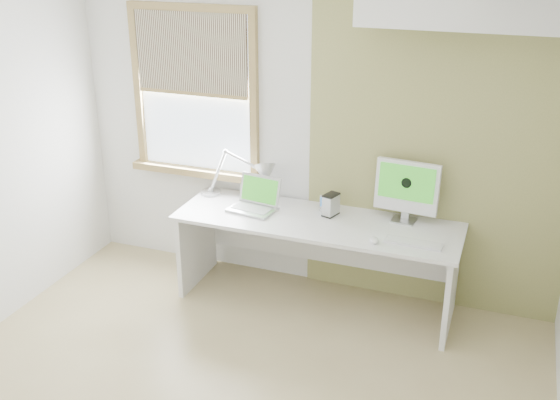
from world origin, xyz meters
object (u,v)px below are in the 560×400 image
at_px(laptop, 255,201).
at_px(external_drive, 331,205).
at_px(imac, 407,188).
at_px(desk_lamp, 255,176).
at_px(desk, 319,240).

relative_size(laptop, external_drive, 2.25).
bearing_deg(external_drive, laptop, -172.30).
xyz_separation_m(laptop, imac, (1.16, 0.19, 0.20)).
bearing_deg(laptop, desk_lamp, 113.27).
height_order(laptop, external_drive, laptop).
xyz_separation_m(desk, imac, (0.63, 0.17, 0.46)).
relative_size(desk, imac, 4.51).
bearing_deg(desk_lamp, imac, 0.88).
distance_m(laptop, imac, 1.19).
distance_m(desk, desk_lamp, 0.74).
bearing_deg(laptop, external_drive, 7.70).
bearing_deg(imac, external_drive, -169.35).
distance_m(desk_lamp, external_drive, 0.69).
bearing_deg(imac, laptop, -170.87).
bearing_deg(imac, desk, -164.83).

